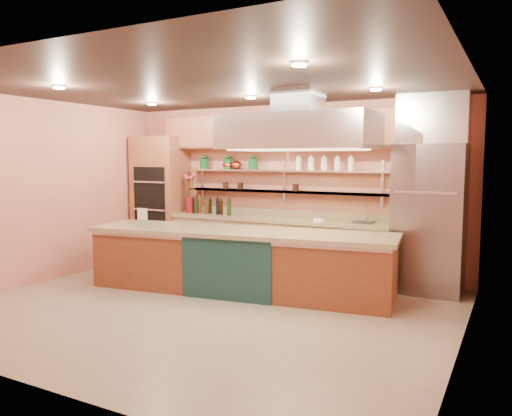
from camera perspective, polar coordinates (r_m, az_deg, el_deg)
The scene contains 21 objects.
floor at distance 6.51m, azimuth -5.71°, elevation -11.43°, with size 6.00×5.00×0.02m, color gray.
ceiling at distance 6.29m, azimuth -5.97°, elevation 13.85°, with size 6.00×5.00×0.02m, color black.
wall_back at distance 8.43m, azimuth 3.65°, elevation 2.26°, with size 6.00×0.04×2.80m, color tan.
wall_front at distance 4.40m, azimuth -24.23°, elevation -1.39°, with size 6.00×0.04×2.80m, color tan.
wall_left at distance 8.29m, azimuth -23.34°, elevation 1.74°, with size 0.04×5.00×2.80m, color tan.
wall_right at distance 5.22m, azimuth 22.71°, elevation -0.30°, with size 0.04×5.00×2.80m, color tan.
oven_stack at distance 9.47m, azimuth -10.82°, elevation 1.03°, with size 0.95×0.64×2.30m, color #9C5638.
refrigerator at distance 7.45m, azimuth 19.16°, elevation -1.21°, with size 0.95×0.72×2.10m, color gray.
back_counter at distance 8.29m, azimuth 2.44°, elevation -4.30°, with size 3.84×0.64×0.93m, color tan.
wall_shelf_lower at distance 8.34m, azimuth 2.97°, elevation 1.88°, with size 3.60×0.26×0.03m, color silver.
wall_shelf_upper at distance 8.32m, azimuth 2.98°, elevation 4.28°, with size 3.60×0.26×0.03m, color silver.
upper_cabinets at distance 8.27m, azimuth 3.18°, elevation 8.78°, with size 4.60×0.36×0.55m, color #9C5638.
range_hood at distance 6.59m, azimuth 4.87°, elevation 8.68°, with size 2.00×1.00×0.45m, color silver.
ceiling_downlights at distance 6.45m, azimuth -4.95°, elevation 13.38°, with size 4.00×2.80×0.02m, color #FFE5A5.
island at distance 7.13m, azimuth -1.95°, elevation -6.08°, with size 4.30×0.93×0.90m, color brown.
flower_vase at distance 9.04m, azimuth -7.54°, elevation 0.40°, with size 0.17×0.17×0.30m, color maroon.
oil_bottle_cluster at distance 8.76m, azimuth -4.85°, elevation 0.13°, with size 0.80×0.23×0.26m, color black.
kitchen_scale at distance 7.88m, azimuth 7.24°, elevation -1.13°, with size 0.15×0.12×0.09m, color white.
bar_faucet at distance 7.74m, azimuth 12.60°, elevation -0.76°, with size 0.03×0.03×0.24m, color silver.
copper_kettle at distance 8.73m, azimuth -2.23°, elevation 4.94°, with size 0.19×0.19×0.15m, color #B24C29.
green_canister at distance 8.57m, azimuth -0.35°, elevation 4.96°, with size 0.13×0.13×0.16m, color #104E1F.
Camera 1 is at (3.46, -5.17, 1.91)m, focal length 35.00 mm.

